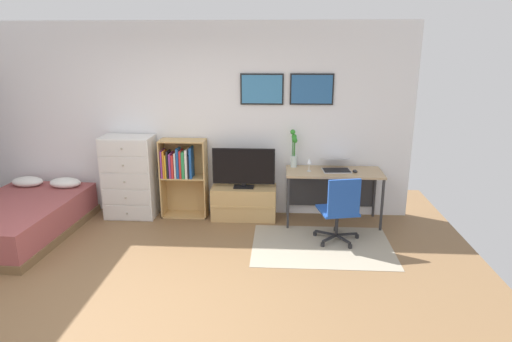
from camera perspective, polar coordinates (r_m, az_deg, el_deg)
The scene contains 14 objects.
ground_plane at distance 4.57m, azimuth -13.58°, elevation -15.84°, with size 7.20×7.20×0.00m, color brown.
wall_back_with_posters at distance 6.34m, azimuth -7.92°, elevation 6.50°, with size 6.12×0.09×2.70m.
area_rug at distance 5.56m, azimuth 8.48°, elevation -9.51°, with size 1.70×1.20×0.01m, color #9E937F.
bed at distance 6.47m, azimuth -28.27°, elevation -5.45°, with size 1.35×2.00×0.57m.
dresser at distance 6.49m, azimuth -15.98°, elevation -0.75°, with size 0.70×0.46×1.17m.
bookshelf at distance 6.32m, azimuth -9.61°, elevation 0.00°, with size 0.64×0.30×1.12m.
tv_stand at distance 6.27m, azimuth -1.56°, elevation -4.09°, with size 0.90×0.41×0.46m.
television at distance 6.10m, azimuth -1.61°, elevation 0.37°, with size 0.87×0.16×0.56m.
desk at distance 6.17m, azimuth 9.91°, elevation -1.04°, with size 1.29×0.57×0.74m.
office_chair at distance 5.51m, azimuth 10.81°, elevation -4.76°, with size 0.58×0.57×0.86m.
laptop at distance 6.12m, azimuth 10.24°, elevation 0.76°, with size 0.41×0.43×0.16m.
computer_mouse at distance 6.05m, azimuth 12.66°, elevation -0.01°, with size 0.06×0.10×0.03m, color #262628.
bamboo_vase at distance 6.13m, azimuth 4.91°, elevation 2.84°, with size 0.10×0.10×0.53m.
wine_glass at distance 5.96m, azimuth 6.89°, elevation 1.22°, with size 0.07×0.07×0.18m.
Camera 1 is at (1.26, -3.70, 2.37)m, focal length 30.99 mm.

